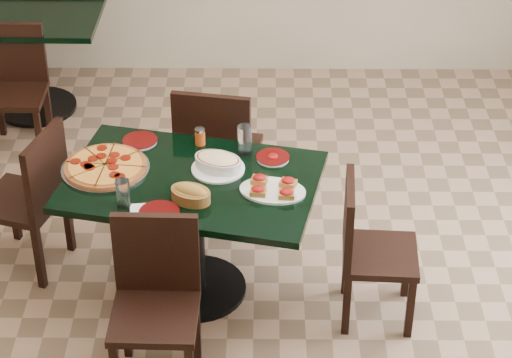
{
  "coord_description": "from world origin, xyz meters",
  "views": [
    {
      "loc": [
        0.05,
        -4.19,
        3.63
      ],
      "look_at": [
        0.01,
        0.0,
        0.81
      ],
      "focal_mm": 70.0,
      "sensor_mm": 36.0,
      "label": 1
    }
  ],
  "objects_px": {
    "main_table": "(193,207)",
    "back_table": "(29,43)",
    "chair_right": "(366,245)",
    "chair_left": "(33,193)",
    "chair_near": "(156,294)",
    "lasagna_casserole": "(218,162)",
    "pepperoni_pizza": "(105,166)",
    "chair_far": "(216,149)",
    "bruschetta_platter": "(273,188)",
    "bread_basket": "(191,194)",
    "back_chair_near": "(16,81)"
  },
  "relations": [
    {
      "from": "main_table",
      "to": "back_table",
      "type": "height_order",
      "value": "same"
    },
    {
      "from": "chair_right",
      "to": "chair_left",
      "type": "bearing_deg",
      "value": 80.9
    },
    {
      "from": "chair_near",
      "to": "lasagna_casserole",
      "type": "distance_m",
      "value": 0.81
    },
    {
      "from": "back_table",
      "to": "pepperoni_pizza",
      "type": "relative_size",
      "value": 2.25
    },
    {
      "from": "chair_far",
      "to": "lasagna_casserole",
      "type": "bearing_deg",
      "value": 103.59
    },
    {
      "from": "pepperoni_pizza",
      "to": "bruschetta_platter",
      "type": "relative_size",
      "value": 1.22
    },
    {
      "from": "chair_left",
      "to": "bruschetta_platter",
      "type": "relative_size",
      "value": 2.33
    },
    {
      "from": "bread_basket",
      "to": "chair_right",
      "type": "bearing_deg",
      "value": 26.18
    },
    {
      "from": "chair_right",
      "to": "lasagna_casserole",
      "type": "height_order",
      "value": "lasagna_casserole"
    },
    {
      "from": "chair_right",
      "to": "back_chair_near",
      "type": "relative_size",
      "value": 0.99
    },
    {
      "from": "back_table",
      "to": "bruschetta_platter",
      "type": "xyz_separation_m",
      "value": [
        1.7,
        -2.14,
        0.25
      ]
    },
    {
      "from": "main_table",
      "to": "chair_near",
      "type": "distance_m",
      "value": 0.64
    },
    {
      "from": "chair_left",
      "to": "pepperoni_pizza",
      "type": "bearing_deg",
      "value": 89.93
    },
    {
      "from": "chair_far",
      "to": "chair_left",
      "type": "xyz_separation_m",
      "value": [
        -1.0,
        -0.4,
        -0.04
      ]
    },
    {
      "from": "chair_far",
      "to": "back_chair_near",
      "type": "xyz_separation_m",
      "value": [
        -1.38,
        0.95,
        -0.07
      ]
    },
    {
      "from": "chair_far",
      "to": "bruschetta_platter",
      "type": "distance_m",
      "value": 0.84
    },
    {
      "from": "pepperoni_pizza",
      "to": "lasagna_casserole",
      "type": "height_order",
      "value": "lasagna_casserole"
    },
    {
      "from": "chair_right",
      "to": "back_chair_near",
      "type": "bearing_deg",
      "value": 54.74
    },
    {
      "from": "chair_far",
      "to": "back_chair_near",
      "type": "distance_m",
      "value": 1.67
    },
    {
      "from": "main_table",
      "to": "chair_far",
      "type": "height_order",
      "value": "chair_far"
    },
    {
      "from": "chair_near",
      "to": "pepperoni_pizza",
      "type": "relative_size",
      "value": 1.91
    },
    {
      "from": "chair_near",
      "to": "lasagna_casserole",
      "type": "xyz_separation_m",
      "value": [
        0.28,
        0.7,
        0.3
      ]
    },
    {
      "from": "back_table",
      "to": "chair_right",
      "type": "xyz_separation_m",
      "value": [
        2.18,
        -2.2,
        -0.06
      ]
    },
    {
      "from": "bread_basket",
      "to": "bruschetta_platter",
      "type": "distance_m",
      "value": 0.42
    },
    {
      "from": "main_table",
      "to": "chair_right",
      "type": "xyz_separation_m",
      "value": [
        0.91,
        -0.18,
        -0.11
      ]
    },
    {
      "from": "chair_far",
      "to": "chair_left",
      "type": "relative_size",
      "value": 1.08
    },
    {
      "from": "lasagna_casserole",
      "to": "chair_far",
      "type": "bearing_deg",
      "value": 116.52
    },
    {
      "from": "main_table",
      "to": "bread_basket",
      "type": "relative_size",
      "value": 5.71
    },
    {
      "from": "lasagna_casserole",
      "to": "main_table",
      "type": "bearing_deg",
      "value": -124.63
    },
    {
      "from": "chair_near",
      "to": "bread_basket",
      "type": "relative_size",
      "value": 3.51
    },
    {
      "from": "lasagna_casserole",
      "to": "bruschetta_platter",
      "type": "bearing_deg",
      "value": -12.79
    },
    {
      "from": "chair_far",
      "to": "chair_near",
      "type": "xyz_separation_m",
      "value": [
        -0.24,
        -1.24,
        -0.04
      ]
    },
    {
      "from": "main_table",
      "to": "chair_left",
      "type": "xyz_separation_m",
      "value": [
        -0.9,
        0.22,
        -0.07
      ]
    },
    {
      "from": "back_table",
      "to": "chair_far",
      "type": "xyz_separation_m",
      "value": [
        1.37,
        -1.39,
        0.01
      ]
    },
    {
      "from": "chair_near",
      "to": "chair_right",
      "type": "height_order",
      "value": "chair_near"
    },
    {
      "from": "pepperoni_pizza",
      "to": "bread_basket",
      "type": "relative_size",
      "value": 1.84
    },
    {
      "from": "chair_right",
      "to": "back_chair_near",
      "type": "xyz_separation_m",
      "value": [
        -2.19,
        1.75,
        0.0
      ]
    },
    {
      "from": "main_table",
      "to": "chair_far",
      "type": "xyz_separation_m",
      "value": [
        0.1,
        0.63,
        -0.03
      ]
    },
    {
      "from": "chair_left",
      "to": "bread_basket",
      "type": "xyz_separation_m",
      "value": [
        0.91,
        -0.42,
        0.29
      ]
    },
    {
      "from": "chair_near",
      "to": "bread_basket",
      "type": "height_order",
      "value": "chair_near"
    },
    {
      "from": "chair_left",
      "to": "back_table",
      "type": "bearing_deg",
      "value": -150.78
    },
    {
      "from": "back_chair_near",
      "to": "pepperoni_pizza",
      "type": "distance_m",
      "value": 1.73
    },
    {
      "from": "chair_right",
      "to": "lasagna_casserole",
      "type": "distance_m",
      "value": 0.88
    },
    {
      "from": "chair_near",
      "to": "pepperoni_pizza",
      "type": "distance_m",
      "value": 0.81
    },
    {
      "from": "lasagna_casserole",
      "to": "back_table",
      "type": "bearing_deg",
      "value": 148.7
    },
    {
      "from": "main_table",
      "to": "back_table",
      "type": "relative_size",
      "value": 1.38
    },
    {
      "from": "chair_left",
      "to": "lasagna_casserole",
      "type": "xyz_separation_m",
      "value": [
        1.03,
        -0.14,
        0.3
      ]
    },
    {
      "from": "chair_near",
      "to": "pepperoni_pizza",
      "type": "xyz_separation_m",
      "value": [
        -0.31,
        0.7,
        0.27
      ]
    },
    {
      "from": "lasagna_casserole",
      "to": "bread_basket",
      "type": "bearing_deg",
      "value": -91.49
    },
    {
      "from": "back_table",
      "to": "chair_right",
      "type": "height_order",
      "value": "chair_right"
    }
  ]
}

